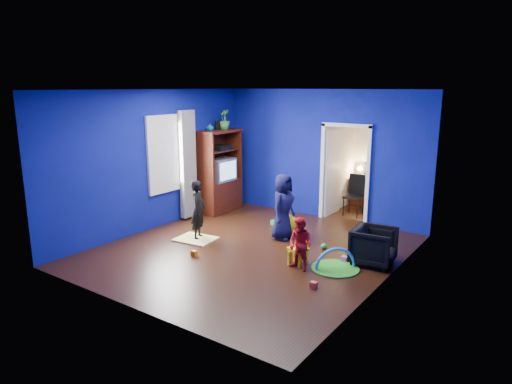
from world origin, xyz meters
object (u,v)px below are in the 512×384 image
Objects in this scene: vase at (210,127)px; folding_chair at (354,196)px; crt_tv at (221,170)px; hopper_ball at (287,225)px; child_navy at (283,207)px; tv_armoire at (219,171)px; armchair at (374,246)px; play_mat at (335,268)px; child_black at (198,210)px; study_desk at (369,192)px; kid_chair at (298,250)px; toddler_red at (300,244)px.

vase is 3.69m from folding_chair.
crt_tv is at bearing -151.77° from folding_chair.
child_navy is at bearing -78.69° from hopper_ball.
crt_tv is (0.04, 0.00, 0.04)m from tv_armoire.
armchair is 0.89× the size of play_mat.
play_mat is at bearing 137.84° from armchair.
child_black reaches higher than hopper_ball.
study_desk is (2.81, 2.75, -1.67)m from vase.
study_desk is (-1.07, 4.17, 0.36)m from play_mat.
hopper_ball is (2.30, -0.36, -1.83)m from vase.
folding_chair is (2.81, 1.79, -1.59)m from vase.
vase is at bearing 72.91° from armchair.
hopper_ball is 0.47× the size of folding_chair.
child_black is 2.13m from tv_armoire.
child_navy is 3.40m from study_desk.
kid_chair is (3.26, -1.90, -0.73)m from tv_armoire.
hopper_ball is (-2.01, 0.49, -0.10)m from armchair.
child_black is 1.49× the size of play_mat.
tv_armoire is at bearing 156.01° from play_mat.
study_desk is at bearing 112.93° from kid_chair.
vase is 0.19× the size of folding_chair.
tv_armoire is 4.57× the size of hopper_ball.
vase is 0.25× the size of crt_tv.
child_black reaches higher than kid_chair.
crt_tv is 1.63× the size of hopper_ball.
kid_chair is 0.68m from play_mat.
crt_tv is 0.88× the size of play_mat.
kid_chair is at bearing -82.43° from folding_chair.
tv_armoire reaches higher than child_navy.
child_black is 3.81m from folding_chair.
tv_armoire reaches higher than armchair.
kid_chair is 3.42m from folding_chair.
toddler_red is 3.63m from folding_chair.
folding_chair is at bearing 27.89° from tv_armoire.
armchair is at bearing -13.66° from hopper_ball.
study_desk is 0.96m from folding_chair.
folding_chair is (-0.45, 3.38, 0.21)m from kid_chair.
tv_armoire reaches higher than toddler_red.
folding_chair is (0.46, 2.39, -0.20)m from child_navy.
folding_chair is (-0.60, 3.58, 0.02)m from toddler_red.
hopper_ball is (1.32, 1.20, -0.38)m from child_black.
crt_tv reaches higher than folding_chair.
armchair is 0.76× the size of folding_chair.
child_navy reaches higher than child_black.
study_desk is at bearing -11.25° from child_navy.
toddler_red is 1.12× the size of play_mat.
study_desk is (-0.45, 4.34, 0.12)m from kid_chair.
kid_chair is 4.37m from study_desk.
tv_armoire is 2.13× the size of folding_chair.
child_black is at bearing -118.69° from folding_chair.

